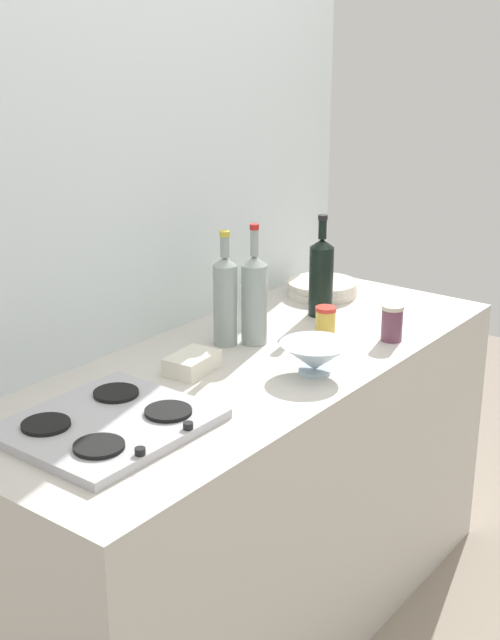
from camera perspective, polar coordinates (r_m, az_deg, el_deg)
name	(u,v)px	position (r m, az deg, el deg)	size (l,w,h in m)	color
ground_plane	(250,620)	(2.90, 0.00, -19.38)	(6.00, 6.00, 0.00)	gray
counter_block	(250,497)	(2.65, 0.00, -11.74)	(1.80, 0.70, 0.90)	beige
backsplash_panel	(148,206)	(2.57, -6.80, 7.56)	(1.90, 0.06, 2.60)	silver
stovetop_hob	(109,424)	(2.06, -9.40, -6.83)	(0.45, 0.40, 0.04)	#B2B2B7
plate_stack	(322,288)	(3.03, 4.85, 2.13)	(0.25, 0.25, 0.05)	silver
wine_bottle_leftmost	(254,298)	(2.53, 0.28, 1.47)	(0.08, 0.08, 0.36)	gray
wine_bottle_mid_left	(321,276)	(2.79, 4.77, 2.96)	(0.08, 0.08, 0.33)	black
wine_bottle_mid_right	(225,299)	(2.52, -1.66, 1.42)	(0.07, 0.07, 0.35)	gray
mixing_bowl	(315,357)	(2.34, 4.35, -2.46)	(0.20, 0.20, 0.09)	silver
butter_dish	(192,363)	(2.36, -3.88, -2.88)	(0.15, 0.10, 0.05)	silver
condiment_jar_front	(392,323)	(2.61, 9.44, -0.18)	(0.07, 0.07, 0.11)	#66384C
condiment_jar_rear	(326,320)	(2.64, 5.05, -0.02)	(0.06, 0.06, 0.09)	gold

